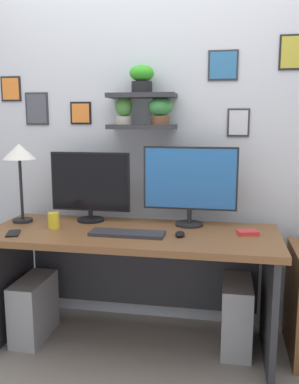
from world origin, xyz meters
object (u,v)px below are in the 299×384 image
object	(u,v)px
cell_phone	(13,233)
scissors_tray	(248,233)
computer_mouse	(180,234)
desk_lamp	(19,157)
monitor_left	(90,185)
keyboard	(127,233)
pen_cup	(54,221)
computer_tower_left	(34,308)
desk	(134,260)
monitor_right	(190,182)
computer_tower_right	(236,315)

from	to	relation	value
cell_phone	scissors_tray	distance (m)	1.39
computer_mouse	cell_phone	distance (m)	0.99
desk_lamp	monitor_left	bearing A→B (deg)	14.64
monitor_left	keyboard	bearing A→B (deg)	-43.48
keyboard	cell_phone	bearing A→B (deg)	-171.49
cell_phone	pen_cup	xyz separation A→B (m)	(0.19, 0.17, 0.05)
pen_cup	scissors_tray	bearing A→B (deg)	3.56
cell_phone	computer_tower_left	distance (m)	0.58
desk	desk_lamp	size ratio (longest dim) A/B	3.41
scissors_tray	computer_tower_left	xyz separation A→B (m)	(-1.35, -0.07, -0.56)
cell_phone	computer_mouse	bearing A→B (deg)	-12.20
desk	pen_cup	size ratio (longest dim) A/B	17.70
computer_mouse	monitor_right	bearing A→B (deg)	83.56
monitor_left	computer_tower_right	distance (m)	1.25
computer_tower_right	pen_cup	bearing A→B (deg)	-174.30
computer_tower_left	keyboard	bearing A→B (deg)	-6.62
pen_cup	computer_mouse	bearing A→B (deg)	-2.81
desk_lamp	cell_phone	size ratio (longest dim) A/B	3.70
monitor_left	scissors_tray	distance (m)	1.06
keyboard	pen_cup	xyz separation A→B (m)	(-0.48, 0.07, 0.04)
desk	monitor_right	size ratio (longest dim) A/B	2.97
cell_phone	computer_tower_right	distance (m)	1.46
monitor_right	keyboard	bearing A→B (deg)	-138.17
monitor_right	cell_phone	size ratio (longest dim) A/B	4.25
pen_cup	computer_tower_right	distance (m)	1.28
monitor_left	cell_phone	distance (m)	0.58
computer_mouse	computer_tower_right	bearing A→B (deg)	23.91
keyboard	scissors_tray	size ratio (longest dim) A/B	3.67
keyboard	scissors_tray	world-z (taller)	scissors_tray
desk	monitor_right	xyz separation A→B (m)	(0.33, 0.16, 0.48)
desk	computer_mouse	xyz separation A→B (m)	(0.30, -0.11, 0.22)
cell_phone	monitor_left	bearing A→B (deg)	29.51
desk	computer_tower_left	xyz separation A→B (m)	(-0.66, -0.07, -0.35)
cell_phone	computer_tower_left	size ratio (longest dim) A/B	0.35
cell_phone	pen_cup	bearing A→B (deg)	22.55
desk_lamp	computer_tower_right	xyz separation A→B (m)	(1.41, -0.01, -0.96)
desk_lamp	computer_tower_left	world-z (taller)	desk_lamp
keyboard	desk_lamp	world-z (taller)	desk_lamp
cell_phone	computer_tower_right	size ratio (longest dim) A/B	0.32
keyboard	cell_phone	xyz separation A→B (m)	(-0.67, -0.10, -0.01)
computer_tower_right	keyboard	bearing A→B (deg)	-164.45
pen_cup	computer_tower_right	world-z (taller)	pen_cup
monitor_left	computer_mouse	xyz separation A→B (m)	(0.63, -0.28, -0.23)
cell_phone	desk_lamp	bearing A→B (deg)	86.99
keyboard	computer_mouse	distance (m)	0.31
monitor_right	computer_mouse	xyz separation A→B (m)	(-0.03, -0.28, -0.26)
desk	computer_tower_right	bearing A→B (deg)	3.36
scissors_tray	cell_phone	bearing A→B (deg)	-169.97
monitor_left	pen_cup	size ratio (longest dim) A/B	5.34
computer_mouse	computer_tower_right	distance (m)	0.66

